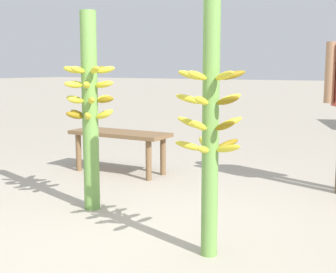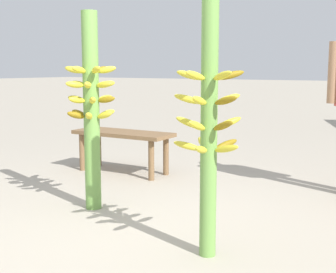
% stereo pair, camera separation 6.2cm
% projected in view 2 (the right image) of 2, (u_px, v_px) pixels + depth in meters
% --- Properties ---
extents(ground_plane, '(80.00, 80.00, 0.00)m').
position_uv_depth(ground_plane, '(121.00, 239.00, 3.12)').
color(ground_plane, '#A89E8C').
extents(banana_stalk_left, '(0.41, 0.41, 1.56)m').
position_uv_depth(banana_stalk_left, '(91.00, 107.00, 3.68)').
color(banana_stalk_left, '#6B9E47').
rests_on(banana_stalk_left, ground_plane).
extents(banana_stalk_center, '(0.43, 0.41, 1.58)m').
position_uv_depth(banana_stalk_center, '(209.00, 122.00, 2.73)').
color(banana_stalk_center, '#6B9E47').
rests_on(banana_stalk_center, ground_plane).
extents(market_bench, '(1.12, 0.43, 0.45)m').
position_uv_depth(market_bench, '(123.00, 139.00, 5.04)').
color(market_bench, brown).
rests_on(market_bench, ground_plane).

